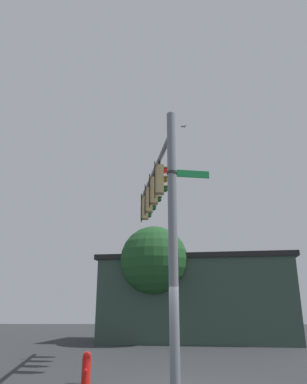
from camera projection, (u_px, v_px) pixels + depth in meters
The scene contains 11 objects.
signal_pole at pixel (173, 236), 10.16m from camera, with size 0.27×0.27×7.78m, color slate.
mast_arm at pixel (154, 173), 14.43m from camera, with size 0.15×0.15×6.98m, color slate.
traffic_light_nearest_pole at pixel (160, 180), 12.89m from camera, with size 0.54×0.49×1.31m.
traffic_light_mid_inner at pixel (154, 191), 14.10m from camera, with size 0.54×0.49×1.31m.
traffic_light_mid_outer at pixel (150, 200), 15.30m from camera, with size 0.54×0.49×1.31m.
traffic_light_arm_end at pixel (146, 208), 16.51m from camera, with size 0.54×0.49×1.31m.
street_name_sign at pixel (182, 173), 10.79m from camera, with size 0.36×1.29×0.22m.
bird_flying at pixel (184, 126), 16.62m from camera, with size 0.23×0.29×0.07m.
storefront_building at pixel (196, 299), 22.64m from camera, with size 7.55×12.47×5.05m.
tree_by_storefront at pixel (154, 260), 21.48m from camera, with size 4.03×4.03×6.70m.
fire_hydrant at pixel (86, 368), 9.79m from camera, with size 0.35×0.24×0.82m.
Camera 1 is at (10.06, -0.42, 1.95)m, focal length 33.78 mm.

